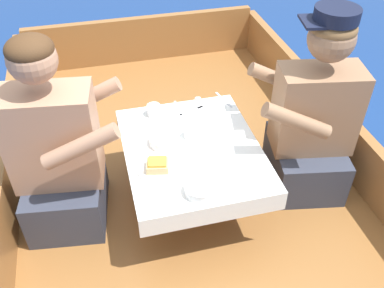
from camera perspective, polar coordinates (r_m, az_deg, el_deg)
ground_plane at (r=2.64m, az=-0.54°, el=-10.59°), size 60.00×60.00×0.00m
boat_deck at (r=2.51m, az=-0.56°, el=-8.22°), size 1.91×3.12×0.32m
gunwale_port at (r=2.32m, az=-23.58°, el=-6.44°), size 0.06×3.12×0.31m
gunwale_starboard at (r=2.62m, az=19.50°, el=0.67°), size 0.06×3.12×0.31m
bow_coaming at (r=3.54m, az=-6.71°, el=13.75°), size 1.79×0.06×0.36m
cockpit_table at (r=2.11m, az=0.00°, el=-1.17°), size 0.65×0.80×0.36m
person_port at (r=2.08m, az=-17.40°, el=-1.39°), size 0.56×0.50×0.99m
person_starboard at (r=2.25m, az=15.73°, el=2.92°), size 0.57×0.52×1.00m
plate_sandwich at (r=1.96m, az=-4.57°, el=-3.39°), size 0.19×0.19×0.01m
plate_bread at (r=1.94m, az=6.65°, el=-4.09°), size 0.18×0.18×0.01m
sandwich at (r=1.94m, az=-4.61°, el=-2.80°), size 0.12×0.10×0.05m
bowl_port_near at (r=2.10m, az=-3.77°, el=0.54°), size 0.14×0.14×0.04m
bowl_starboard_near at (r=1.84m, az=1.05°, el=-6.00°), size 0.13×0.13×0.04m
coffee_cup_port at (r=2.12m, az=0.01°, el=1.58°), size 0.10×0.07×0.06m
coffee_cup_starboard at (r=2.29m, az=-5.09°, el=4.56°), size 0.10×0.07×0.06m
utensil_fork_starboard at (r=1.92m, az=3.34°, el=-4.67°), size 0.16×0.10×0.00m
utensil_spoon_port at (r=2.41m, az=1.58°, el=5.81°), size 0.12×0.14×0.01m
utensil_fork_port at (r=2.33m, az=0.06°, el=4.50°), size 0.17×0.07×0.00m
utensil_knife_starboard at (r=2.34m, az=-1.81°, el=4.60°), size 0.02×0.17×0.00m
utensil_knife_port at (r=2.42m, az=4.25°, el=5.90°), size 0.05×0.17×0.00m
utensil_spoon_starboard at (r=2.03m, az=-0.31°, el=-1.63°), size 0.17×0.04×0.01m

